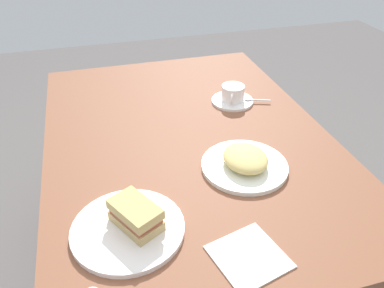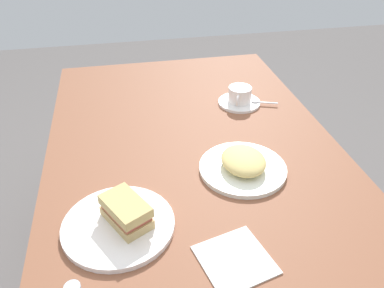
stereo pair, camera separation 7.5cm
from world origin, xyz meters
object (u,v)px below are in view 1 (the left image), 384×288
Objects in this scene: dining_table at (188,155)px; sandwich_plate at (128,229)px; sandwich_front at (136,215)px; side_plate at (244,166)px; spoon at (253,100)px; napkin at (250,256)px; coffee_saucer at (232,101)px; coffee_cup at (233,93)px.

sandwich_plate is (-0.37, 0.25, 0.09)m from dining_table.
sandwich_front is 0.38m from side_plate.
spoon is 0.64× the size of napkin.
sandwich_plate is at bearing 145.69° from dining_table.
sandwich_front is 0.71m from coffee_saucer.
coffee_saucer is (0.18, -0.23, 0.08)m from dining_table.
side_plate is (0.15, -0.34, -0.04)m from sandwich_front.
dining_table is 4.78× the size of sandwich_plate.
sandwich_plate is at bearing 95.85° from sandwich_front.
sandwich_plate is 2.55× the size of coffee_cup.
sandwich_front reaches higher than coffee_saucer.
coffee_cup is at bearing -17.62° from napkin.
napkin is (-0.15, -0.23, -0.04)m from sandwich_front.
dining_table is 0.26m from side_plate.
sandwich_front is (0.00, -0.02, 0.04)m from sandwich_plate.
spoon is at bearing -26.68° from side_plate.
dining_table is 0.35m from spoon.
sandwich_front is 1.52× the size of spoon.
dining_table is 8.91× the size of sandwich_front.
napkin is at bearing 156.28° from spoon.
side_plate is (-0.39, 0.11, 0.00)m from coffee_saucer.
sandwich_front reaches higher than coffee_cup.
side_plate is (0.15, -0.36, 0.00)m from sandwich_plate.
sandwich_front is 0.74m from spoon.
napkin is (-0.67, 0.30, -0.01)m from spoon.
sandwich_front is at bearing 56.30° from napkin.
coffee_cup is at bearing -51.34° from dining_table.
sandwich_plate is 0.29m from napkin.
sandwich_front reaches higher than spoon.
spoon reaches higher than napkin.
coffee_cup is (-0.00, 0.00, 0.04)m from coffee_saucer.
coffee_saucer is (0.55, -0.47, -0.00)m from sandwich_plate.
spoon is (0.52, -0.53, -0.03)m from sandwich_front.
side_plate is at bearing -65.98° from sandwich_front.
side_plate is (-0.37, 0.18, -0.01)m from spoon.
dining_table is 0.30m from coffee_saucer.
sandwich_front is at bearing 140.29° from coffee_saucer.
coffee_cup is 0.41m from side_plate.
sandwich_plate is at bearing 113.00° from side_plate.
side_plate is (-0.39, 0.11, -0.03)m from coffee_cup.
napkin is at bearing 162.37° from coffee_saucer.
dining_table is 0.45m from sandwich_front.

